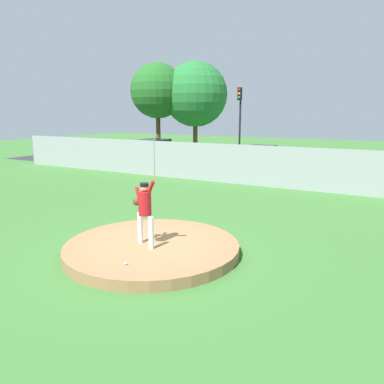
% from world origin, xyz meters
% --- Properties ---
extents(ground_plane, '(80.00, 80.00, 0.00)m').
position_xyz_m(ground_plane, '(0.00, 6.00, 0.00)').
color(ground_plane, '#386B2D').
extents(asphalt_strip, '(44.00, 7.00, 0.01)m').
position_xyz_m(asphalt_strip, '(0.00, 14.50, 0.00)').
color(asphalt_strip, '#2B2B2D').
rests_on(asphalt_strip, ground_plane).
extents(pitchers_mound, '(4.47, 4.47, 0.27)m').
position_xyz_m(pitchers_mound, '(0.00, 0.00, 0.13)').
color(pitchers_mound, olive).
rests_on(pitchers_mound, ground_plane).
extents(pitcher_youth, '(0.77, 0.36, 1.72)m').
position_xyz_m(pitcher_youth, '(-0.04, -0.23, 1.26)').
color(pitcher_youth, silver).
rests_on(pitcher_youth, pitchers_mound).
extents(baseball, '(0.07, 0.07, 0.07)m').
position_xyz_m(baseball, '(0.31, -1.44, 0.30)').
color(baseball, white).
rests_on(baseball, pitchers_mound).
extents(chainlink_fence, '(34.38, 0.07, 2.10)m').
position_xyz_m(chainlink_fence, '(-0.00, 10.00, 1.00)').
color(chainlink_fence, gray).
rests_on(chainlink_fence, ground_plane).
extents(parked_car_champagne, '(1.96, 4.75, 1.71)m').
position_xyz_m(parked_car_champagne, '(-10.02, 14.23, 0.82)').
color(parked_car_champagne, tan).
rests_on(parked_car_champagne, ground_plane).
extents(parked_car_charcoal, '(1.88, 4.25, 1.56)m').
position_xyz_m(parked_car_charcoal, '(-2.30, 14.57, 0.75)').
color(parked_car_charcoal, '#232328').
rests_on(parked_car_charcoal, ground_plane).
extents(traffic_cone_orange, '(0.40, 0.40, 0.55)m').
position_xyz_m(traffic_cone_orange, '(-6.75, 12.45, 0.26)').
color(traffic_cone_orange, orange).
rests_on(traffic_cone_orange, asphalt_strip).
extents(traffic_light_near, '(0.28, 0.46, 5.34)m').
position_xyz_m(traffic_light_near, '(-5.36, 18.92, 3.62)').
color(traffic_light_near, black).
rests_on(traffic_light_near, ground_plane).
extents(tree_slender_far, '(5.04, 5.04, 8.05)m').
position_xyz_m(tree_slender_far, '(-14.84, 22.14, 5.51)').
color(tree_slender_far, '#4C331E').
rests_on(tree_slender_far, ground_plane).
extents(tree_leaning_west, '(5.95, 5.95, 8.19)m').
position_xyz_m(tree_leaning_west, '(-11.85, 23.93, 5.20)').
color(tree_leaning_west, '#4C331E').
rests_on(tree_leaning_west, ground_plane).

